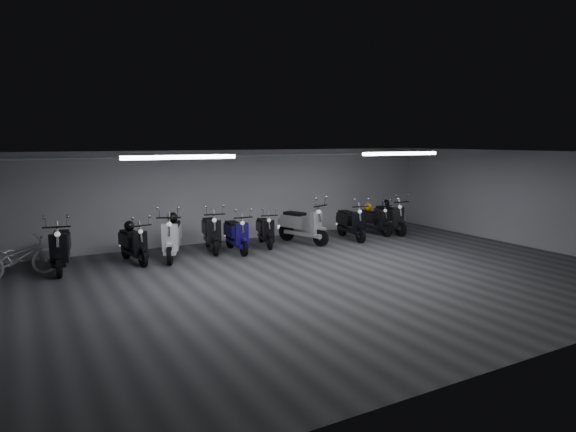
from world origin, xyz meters
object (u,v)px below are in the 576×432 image
scooter_3 (211,227)px  helmet_2 (386,203)px  scooter_2 (172,231)px  scooter_7 (351,218)px  scooter_4 (236,229)px  helmet_3 (173,217)px  scooter_1 (133,238)px  scooter_8 (373,216)px  scooter_6 (303,219)px  scooter_0 (60,241)px  scooter_9 (390,213)px  scooter_5 (265,226)px  helmet_1 (368,207)px  bicycle (17,253)px  helmet_0 (129,226)px

scooter_3 → helmet_2: bearing=10.6°
scooter_2 → helmet_2: 7.44m
scooter_2 → scooter_7: bearing=20.5°
scooter_4 → helmet_2: scooter_4 is taller
scooter_7 → helmet_3: (-5.56, 0.41, 0.37)m
scooter_1 → scooter_8: 7.75m
scooter_1 → scooter_6: (5.00, -0.02, 0.10)m
scooter_8 → helmet_2: 0.77m
scooter_2 → scooter_0: bearing=-159.6°
helmet_2 → scooter_0: bearing=-178.7°
scooter_9 → scooter_1: bearing=-174.5°
scooter_1 → helmet_2: bearing=-7.7°
scooter_2 → scooter_9: size_ratio=1.06×
scooter_1 → scooter_7: (6.64, -0.21, 0.05)m
scooter_0 → scooter_5: (5.52, 0.20, -0.11)m
scooter_8 → helmet_2: (0.66, 0.16, 0.37)m
helmet_1 → helmet_3: bearing=-179.1°
scooter_0 → bicycle: scooter_0 is taller
scooter_6 → helmet_0: 5.05m
helmet_1 → helmet_3: 6.62m
scooter_6 → helmet_0: bearing=157.3°
scooter_8 → helmet_0: size_ratio=6.34×
scooter_0 → scooter_7: size_ratio=1.05×
scooter_3 → scooter_6: bearing=4.4°
scooter_9 → helmet_0: 8.42m
scooter_9 → helmet_2: 0.39m
scooter_2 → helmet_3: (0.10, 0.26, 0.32)m
scooter_8 → scooter_3: bearing=164.6°
scooter_2 → scooter_3: scooter_2 is taller
scooter_5 → scooter_7: (2.80, -0.43, 0.08)m
scooter_2 → scooter_9: bearing=22.3°
bicycle → helmet_1: (10.29, 0.51, 0.33)m
scooter_2 → scooter_8: size_ratio=1.19×
scooter_0 → scooter_5: bearing=11.3°
scooter_5 → scooter_1: bearing=-163.4°
scooter_0 → scooter_4: size_ratio=1.11×
scooter_6 → scooter_7: scooter_6 is taller
scooter_6 → bicycle: size_ratio=1.13×
scooter_7 → scooter_1: bearing=-173.6°
scooter_2 → scooter_4: (1.79, -0.07, -0.09)m
scooter_0 → helmet_1: size_ratio=7.04×
scooter_1 → helmet_2: 8.41m
scooter_2 → scooter_6: scooter_6 is taller
scooter_2 → bicycle: bearing=-155.7°
scooter_7 → scooter_8: size_ratio=1.11×
scooter_1 → helmet_3: bearing=1.0°
scooter_0 → scooter_2: (2.66, -0.07, 0.02)m
scooter_5 → scooter_6: (1.16, -0.23, 0.14)m
scooter_6 → scooter_2: bearing=160.7°
scooter_0 → helmet_0: (1.65, 0.22, 0.20)m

